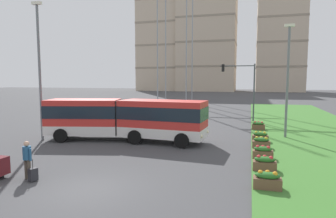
{
  "coord_description": "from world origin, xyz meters",
  "views": [
    {
      "loc": [
        6.24,
        -10.11,
        4.47
      ],
      "look_at": [
        0.12,
        11.54,
        2.2
      ],
      "focal_mm": 31.24,
      "sensor_mm": 36.0,
      "label": 1
    }
  ],
  "objects_px": {
    "rolling_suitcase": "(33,174)",
    "flower_planter_1": "(265,163)",
    "traffic_light_far_right": "(243,82)",
    "streetlight_left": "(39,66)",
    "apartment_tower_centre": "(281,33)",
    "streetlight_median": "(288,76)",
    "articulated_bus": "(125,118)",
    "flower_planter_3": "(261,143)",
    "flower_planter_4": "(260,137)",
    "car_white_van": "(143,111)",
    "apartment_tower_westcentre": "(207,45)",
    "pedestrian_crossing": "(27,157)",
    "flower_planter_0": "(267,180)",
    "flower_planter_2": "(263,152)",
    "flower_planter_5": "(258,126)",
    "apartment_tower_west": "(161,26)"
  },
  "relations": [
    {
      "from": "rolling_suitcase",
      "to": "flower_planter_1",
      "type": "relative_size",
      "value": 0.88
    },
    {
      "from": "traffic_light_far_right",
      "to": "streetlight_left",
      "type": "bearing_deg",
      "value": -134.57
    },
    {
      "from": "apartment_tower_centre",
      "to": "streetlight_median",
      "type": "bearing_deg",
      "value": -94.55
    },
    {
      "from": "articulated_bus",
      "to": "traffic_light_far_right",
      "type": "relative_size",
      "value": 1.97
    },
    {
      "from": "flower_planter_3",
      "to": "traffic_light_far_right",
      "type": "xyz_separation_m",
      "value": [
        -1.55,
        12.66,
        3.76
      ]
    },
    {
      "from": "rolling_suitcase",
      "to": "streetlight_left",
      "type": "distance_m",
      "value": 10.73
    },
    {
      "from": "traffic_light_far_right",
      "to": "rolling_suitcase",
      "type": "bearing_deg",
      "value": -110.93
    },
    {
      "from": "flower_planter_3",
      "to": "flower_planter_4",
      "type": "height_order",
      "value": "same"
    },
    {
      "from": "car_white_van",
      "to": "streetlight_median",
      "type": "xyz_separation_m",
      "value": [
        14.93,
        -8.75,
        3.97
      ]
    },
    {
      "from": "car_white_van",
      "to": "apartment_tower_westcentre",
      "type": "distance_m",
      "value": 85.98
    },
    {
      "from": "pedestrian_crossing",
      "to": "streetlight_median",
      "type": "relative_size",
      "value": 0.2
    },
    {
      "from": "articulated_bus",
      "to": "streetlight_median",
      "type": "xyz_separation_m",
      "value": [
        11.4,
        4.2,
        3.07
      ]
    },
    {
      "from": "flower_planter_1",
      "to": "traffic_light_far_right",
      "type": "relative_size",
      "value": 0.18
    },
    {
      "from": "flower_planter_0",
      "to": "pedestrian_crossing",
      "type": "bearing_deg",
      "value": -171.6
    },
    {
      "from": "articulated_bus",
      "to": "apartment_tower_centre",
      "type": "relative_size",
      "value": 0.28
    },
    {
      "from": "flower_planter_0",
      "to": "flower_planter_3",
      "type": "relative_size",
      "value": 1.0
    },
    {
      "from": "flower_planter_2",
      "to": "apartment_tower_centre",
      "type": "xyz_separation_m",
      "value": [
        9.43,
        101.42,
        21.49
      ]
    },
    {
      "from": "streetlight_left",
      "to": "flower_planter_5",
      "type": "bearing_deg",
      "value": 29.33
    },
    {
      "from": "flower_planter_5",
      "to": "streetlight_left",
      "type": "height_order",
      "value": "streetlight_left"
    },
    {
      "from": "rolling_suitcase",
      "to": "flower_planter_3",
      "type": "bearing_deg",
      "value": 42.59
    },
    {
      "from": "flower_planter_2",
      "to": "flower_planter_4",
      "type": "height_order",
      "value": "same"
    },
    {
      "from": "flower_planter_4",
      "to": "apartment_tower_west",
      "type": "xyz_separation_m",
      "value": [
        -37.0,
        96.72,
        26.03
      ]
    },
    {
      "from": "traffic_light_far_right",
      "to": "streetlight_median",
      "type": "bearing_deg",
      "value": -67.77
    },
    {
      "from": "car_white_van",
      "to": "flower_planter_4",
      "type": "distance_m",
      "value": 17.01
    },
    {
      "from": "car_white_van",
      "to": "traffic_light_far_right",
      "type": "height_order",
      "value": "traffic_light_far_right"
    },
    {
      "from": "flower_planter_4",
      "to": "streetlight_left",
      "type": "xyz_separation_m",
      "value": [
        -15.5,
        -3.53,
        5.0
      ]
    },
    {
      "from": "flower_planter_2",
      "to": "flower_planter_3",
      "type": "xyz_separation_m",
      "value": [
        0.0,
        2.62,
        0.0
      ]
    },
    {
      "from": "flower_planter_3",
      "to": "apartment_tower_centre",
      "type": "relative_size",
      "value": 0.03
    },
    {
      "from": "pedestrian_crossing",
      "to": "flower_planter_4",
      "type": "distance_m",
      "value": 15.01
    },
    {
      "from": "flower_planter_1",
      "to": "traffic_light_far_right",
      "type": "xyz_separation_m",
      "value": [
        -1.55,
        17.52,
        3.76
      ]
    },
    {
      "from": "flower_planter_0",
      "to": "apartment_tower_centre",
      "type": "xyz_separation_m",
      "value": [
        9.43,
        106.14,
        21.49
      ]
    },
    {
      "from": "flower_planter_4",
      "to": "traffic_light_far_right",
      "type": "xyz_separation_m",
      "value": [
        -1.55,
        10.63,
        3.76
      ]
    },
    {
      "from": "rolling_suitcase",
      "to": "flower_planter_5",
      "type": "xyz_separation_m",
      "value": [
        9.86,
        16.27,
        0.11
      ]
    },
    {
      "from": "flower_planter_3",
      "to": "flower_planter_1",
      "type": "bearing_deg",
      "value": -90.0
    },
    {
      "from": "apartment_tower_centre",
      "to": "flower_planter_2",
      "type": "bearing_deg",
      "value": -95.31
    },
    {
      "from": "flower_planter_0",
      "to": "apartment_tower_west",
      "type": "height_order",
      "value": "apartment_tower_west"
    },
    {
      "from": "flower_planter_1",
      "to": "flower_planter_5",
      "type": "distance_m",
      "value": 12.07
    },
    {
      "from": "apartment_tower_west",
      "to": "apartment_tower_westcentre",
      "type": "relative_size",
      "value": 1.45
    },
    {
      "from": "flower_planter_3",
      "to": "car_white_van",
      "type": "bearing_deg",
      "value": 135.17
    },
    {
      "from": "flower_planter_3",
      "to": "streetlight_median",
      "type": "bearing_deg",
      "value": 65.7
    },
    {
      "from": "car_white_van",
      "to": "streetlight_left",
      "type": "xyz_separation_m",
      "value": [
        -2.46,
        -14.45,
        4.67
      ]
    },
    {
      "from": "apartment_tower_west",
      "to": "flower_planter_1",
      "type": "bearing_deg",
      "value": -70.35
    },
    {
      "from": "articulated_bus",
      "to": "streetlight_left",
      "type": "distance_m",
      "value": 7.25
    },
    {
      "from": "articulated_bus",
      "to": "flower_planter_5",
      "type": "height_order",
      "value": "articulated_bus"
    },
    {
      "from": "flower_planter_0",
      "to": "flower_planter_4",
      "type": "xyz_separation_m",
      "value": [
        0.0,
        9.37,
        0.0
      ]
    },
    {
      "from": "flower_planter_1",
      "to": "streetlight_left",
      "type": "height_order",
      "value": "streetlight_left"
    },
    {
      "from": "flower_planter_1",
      "to": "streetlight_median",
      "type": "height_order",
      "value": "streetlight_median"
    },
    {
      "from": "apartment_tower_west",
      "to": "car_white_van",
      "type": "bearing_deg",
      "value": -74.4
    },
    {
      "from": "pedestrian_crossing",
      "to": "flower_planter_5",
      "type": "distance_m",
      "value": 19.11
    },
    {
      "from": "flower_planter_4",
      "to": "apartment_tower_westcentre",
      "type": "bearing_deg",
      "value": 100.49
    }
  ]
}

